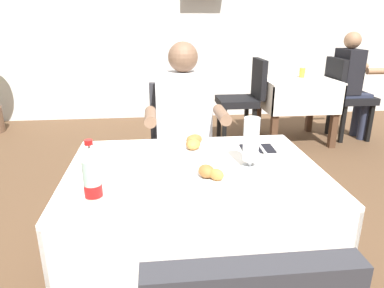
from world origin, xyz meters
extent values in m
cube|color=silver|center=(0.00, 3.82, 1.36)|extent=(11.00, 0.12, 2.72)
cube|color=white|center=(0.03, 0.08, 0.73)|extent=(1.16, 0.86, 0.02)
cube|color=white|center=(0.03, -0.34, 0.56)|extent=(1.16, 0.02, 0.32)
cube|color=white|center=(0.03, 0.51, 0.56)|extent=(1.16, 0.02, 0.32)
cube|color=white|center=(-0.55, 0.08, 0.56)|extent=(0.02, 0.86, 0.32)
cube|color=white|center=(0.60, 0.08, 0.56)|extent=(0.02, 0.86, 0.32)
cube|color=#472D1E|center=(0.55, -0.29, 0.36)|extent=(0.07, 0.07, 0.72)
cube|color=#472D1E|center=(-0.49, 0.46, 0.36)|extent=(0.07, 0.07, 0.72)
cube|color=#472D1E|center=(0.55, 0.46, 0.36)|extent=(0.07, 0.07, 0.72)
cube|color=#2D2D33|center=(0.03, 0.82, 0.49)|extent=(0.44, 0.44, 0.08)
cube|color=#2D2D33|center=(0.03, 1.07, 0.75)|extent=(0.42, 0.06, 0.44)
cube|color=black|center=(-0.14, 0.65, 0.23)|extent=(0.04, 0.04, 0.45)
cube|color=black|center=(0.20, 0.65, 0.23)|extent=(0.04, 0.04, 0.45)
cube|color=black|center=(-0.14, 0.99, 0.23)|extent=(0.04, 0.04, 0.45)
cube|color=black|center=(0.20, 0.99, 0.23)|extent=(0.04, 0.04, 0.45)
cylinder|color=#282D42|center=(-0.04, 0.61, 0.23)|extent=(0.10, 0.10, 0.45)
cylinder|color=#282D42|center=(0.12, 0.61, 0.23)|extent=(0.10, 0.10, 0.45)
cube|color=#282D42|center=(0.04, 0.78, 0.51)|extent=(0.34, 0.36, 0.12)
cube|color=silver|center=(0.04, 0.86, 0.82)|extent=(0.36, 0.20, 0.50)
sphere|color=brown|center=(0.04, 0.86, 1.17)|extent=(0.19, 0.19, 0.19)
cylinder|color=brown|center=(-0.17, 0.63, 0.85)|extent=(0.07, 0.26, 0.07)
cylinder|color=brown|center=(0.26, 0.63, 0.85)|extent=(0.07, 0.26, 0.07)
cube|color=white|center=(0.07, -0.05, 0.75)|extent=(0.25, 0.25, 0.01)
ellipsoid|color=#99602D|center=(0.06, -0.05, 0.78)|extent=(0.09, 0.10, 0.05)
ellipsoid|color=#B77A38|center=(0.10, -0.09, 0.78)|extent=(0.08, 0.08, 0.05)
cube|color=white|center=(0.04, 0.30, 0.75)|extent=(0.22, 0.22, 0.01)
ellipsoid|color=#99602D|center=(0.04, 0.30, 0.78)|extent=(0.08, 0.10, 0.05)
ellipsoid|color=#99602D|center=(0.06, 0.36, 0.78)|extent=(0.11, 0.10, 0.06)
ellipsoid|color=#B77A38|center=(0.05, 0.29, 0.78)|extent=(0.10, 0.10, 0.05)
cylinder|color=white|center=(0.28, 0.07, 0.74)|extent=(0.07, 0.07, 0.01)
cylinder|color=white|center=(0.28, 0.07, 0.76)|extent=(0.02, 0.02, 0.03)
cylinder|color=white|center=(0.28, 0.07, 0.88)|extent=(0.07, 0.07, 0.20)
cylinder|color=gold|center=(0.28, 0.07, 0.85)|extent=(0.07, 0.07, 0.15)
cylinder|color=silver|center=(-0.37, -0.28, 0.84)|extent=(0.06, 0.06, 0.20)
cylinder|color=red|center=(-0.37, -0.28, 0.83)|extent=(0.06, 0.06, 0.04)
cone|color=silver|center=(-0.37, -0.28, 0.97)|extent=(0.06, 0.06, 0.05)
cylinder|color=red|center=(-0.37, -0.28, 1.01)|extent=(0.03, 0.03, 0.02)
cube|color=black|center=(0.39, 0.29, 0.74)|extent=(0.18, 0.14, 0.01)
cube|color=silver|center=(0.37, 0.29, 0.75)|extent=(0.02, 0.19, 0.01)
cube|color=silver|center=(0.40, 0.29, 0.75)|extent=(0.02, 0.19, 0.01)
cube|color=white|center=(1.50, 2.53, 0.73)|extent=(0.81, 0.76, 0.02)
cube|color=white|center=(1.50, 2.16, 0.56)|extent=(0.81, 0.02, 0.32)
cube|color=white|center=(1.50, 2.90, 0.56)|extent=(0.81, 0.02, 0.32)
cube|color=white|center=(1.11, 2.53, 0.56)|extent=(0.02, 0.76, 0.32)
cube|color=white|center=(1.90, 2.53, 0.56)|extent=(0.02, 0.76, 0.32)
cube|color=#472D1E|center=(1.16, 2.21, 0.36)|extent=(0.07, 0.07, 0.72)
cube|color=#472D1E|center=(1.85, 2.21, 0.36)|extent=(0.07, 0.07, 0.72)
cube|color=#472D1E|center=(1.16, 2.85, 0.36)|extent=(0.07, 0.07, 0.72)
cube|color=#472D1E|center=(1.85, 2.85, 0.36)|extent=(0.07, 0.07, 0.72)
cube|color=black|center=(0.80, 2.53, 0.49)|extent=(0.44, 0.44, 0.08)
cube|color=black|center=(1.05, 2.53, 0.75)|extent=(0.06, 0.42, 0.44)
cube|color=black|center=(0.63, 2.70, 0.23)|extent=(0.04, 0.04, 0.45)
cube|color=black|center=(0.63, 2.36, 0.23)|extent=(0.04, 0.04, 0.45)
cube|color=black|center=(0.97, 2.70, 0.23)|extent=(0.04, 0.04, 0.45)
cube|color=black|center=(0.97, 2.36, 0.23)|extent=(0.04, 0.04, 0.45)
cube|color=black|center=(2.21, 2.53, 0.49)|extent=(0.44, 0.44, 0.08)
cube|color=black|center=(1.96, 2.53, 0.75)|extent=(0.06, 0.42, 0.44)
cube|color=black|center=(2.38, 2.36, 0.23)|extent=(0.04, 0.04, 0.45)
cube|color=black|center=(2.38, 2.70, 0.23)|extent=(0.04, 0.04, 0.45)
cube|color=black|center=(2.04, 2.36, 0.23)|extent=(0.04, 0.04, 0.45)
cube|color=black|center=(2.04, 2.70, 0.23)|extent=(0.04, 0.04, 0.45)
cylinder|color=#282D42|center=(2.35, 2.45, 0.23)|extent=(0.10, 0.10, 0.45)
cylinder|color=#282D42|center=(2.35, 2.61, 0.23)|extent=(0.10, 0.10, 0.45)
cube|color=#282D42|center=(2.19, 2.53, 0.51)|extent=(0.36, 0.34, 0.12)
cube|color=black|center=(2.11, 2.53, 0.82)|extent=(0.20, 0.36, 0.50)
sphere|color=#997051|center=(2.11, 2.53, 1.17)|extent=(0.19, 0.19, 0.19)
cylinder|color=#997051|center=(2.34, 2.31, 0.85)|extent=(0.26, 0.07, 0.07)
cylinder|color=#997051|center=(2.34, 2.74, 0.85)|extent=(0.26, 0.07, 0.07)
cylinder|color=gold|center=(1.59, 2.62, 0.80)|extent=(0.06, 0.06, 0.11)
camera|label=1|loc=(-0.14, -1.41, 1.39)|focal=32.96mm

